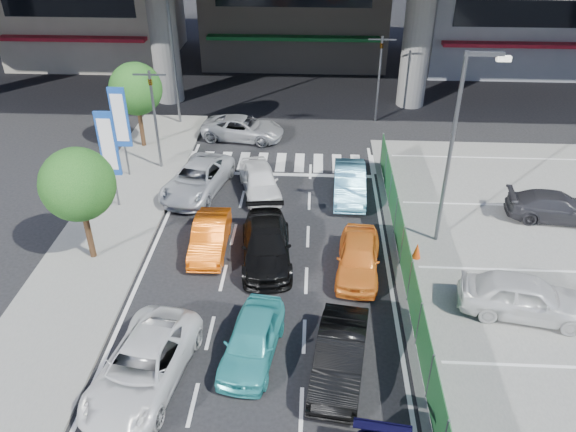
# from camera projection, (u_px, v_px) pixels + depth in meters

# --- Properties ---
(ground) EXTENTS (120.00, 120.00, 0.00)m
(ground) POSITION_uv_depth(u_px,v_px,m) (257.00, 335.00, 18.98)
(ground) COLOR black
(ground) RESTS_ON ground
(parking_lot) EXTENTS (12.00, 28.00, 0.06)m
(parking_lot) POSITION_uv_depth(u_px,v_px,m) (567.00, 306.00, 20.18)
(parking_lot) COLOR slate
(parking_lot) RESTS_ON ground
(sidewalk_left) EXTENTS (4.00, 30.00, 0.12)m
(sidewalk_left) POSITION_uv_depth(u_px,v_px,m) (94.00, 257.00, 22.64)
(sidewalk_left) COLOR slate
(sidewalk_left) RESTS_ON ground
(fence_run) EXTENTS (0.16, 22.00, 1.80)m
(fence_run) POSITION_uv_depth(u_px,v_px,m) (414.00, 300.00, 19.12)
(fence_run) COLOR #1C5327
(fence_run) RESTS_ON ground
(traffic_light_left) EXTENTS (1.60, 1.24, 5.20)m
(traffic_light_left) POSITION_uv_depth(u_px,v_px,m) (152.00, 96.00, 27.32)
(traffic_light_left) COLOR #595B60
(traffic_light_left) RESTS_ON ground
(traffic_light_right) EXTENTS (1.60, 1.24, 5.20)m
(traffic_light_right) POSITION_uv_depth(u_px,v_px,m) (381.00, 58.00, 32.73)
(traffic_light_right) COLOR #595B60
(traffic_light_right) RESTS_ON ground
(street_lamp_right) EXTENTS (1.65, 0.22, 8.00)m
(street_lamp_right) POSITION_uv_depth(u_px,v_px,m) (457.00, 137.00, 21.21)
(street_lamp_right) COLOR #595B60
(street_lamp_right) RESTS_ON ground
(street_lamp_left) EXTENTS (1.65, 0.22, 8.00)m
(street_lamp_left) POSITION_uv_depth(u_px,v_px,m) (175.00, 45.00, 31.96)
(street_lamp_left) COLOR #595B60
(street_lamp_left) RESTS_ON ground
(signboard_near) EXTENTS (0.80, 0.14, 4.70)m
(signboard_near) POSITION_uv_depth(u_px,v_px,m) (108.00, 147.00, 24.43)
(signboard_near) COLOR #595B60
(signboard_near) RESTS_ON ground
(signboard_far) EXTENTS (0.80, 0.14, 4.70)m
(signboard_far) POSITION_uv_depth(u_px,v_px,m) (120.00, 120.00, 26.99)
(signboard_far) COLOR #595B60
(signboard_far) RESTS_ON ground
(tree_near) EXTENTS (2.80, 2.80, 4.80)m
(tree_near) POSITION_uv_depth(u_px,v_px,m) (78.00, 185.00, 20.87)
(tree_near) COLOR #382314
(tree_near) RESTS_ON ground
(tree_far) EXTENTS (2.80, 2.80, 4.80)m
(tree_far) POSITION_uv_depth(u_px,v_px,m) (136.00, 89.00, 29.79)
(tree_far) COLOR #382314
(tree_far) RESTS_ON ground
(sedan_white_mid_left) EXTENTS (3.06, 5.27, 1.38)m
(sedan_white_mid_left) POSITION_uv_depth(u_px,v_px,m) (143.00, 366.00, 16.87)
(sedan_white_mid_left) COLOR white
(sedan_white_mid_left) RESTS_ON ground
(taxi_teal_mid) EXTENTS (2.13, 4.11, 1.33)m
(taxi_teal_mid) POSITION_uv_depth(u_px,v_px,m) (252.00, 340.00, 17.84)
(taxi_teal_mid) COLOR #36ABAE
(taxi_teal_mid) RESTS_ON ground
(hatch_black_mid_right) EXTENTS (2.03, 4.35, 1.38)m
(hatch_black_mid_right) POSITION_uv_depth(u_px,v_px,m) (340.00, 356.00, 17.22)
(hatch_black_mid_right) COLOR black
(hatch_black_mid_right) RESTS_ON ground
(taxi_orange_left) EXTENTS (1.42, 3.85, 1.26)m
(taxi_orange_left) POSITION_uv_depth(u_px,v_px,m) (210.00, 236.00, 22.88)
(taxi_orange_left) COLOR #EB5809
(taxi_orange_left) RESTS_ON ground
(sedan_black_mid) EXTENTS (2.42, 4.93, 1.38)m
(sedan_black_mid) POSITION_uv_depth(u_px,v_px,m) (266.00, 245.00, 22.27)
(sedan_black_mid) COLOR black
(sedan_black_mid) RESTS_ON ground
(taxi_orange_right) EXTENTS (2.00, 4.14, 1.36)m
(taxi_orange_right) POSITION_uv_depth(u_px,v_px,m) (358.00, 257.00, 21.57)
(taxi_orange_right) COLOR orange
(taxi_orange_right) RESTS_ON ground
(wagon_silver_front_left) EXTENTS (3.32, 5.35, 1.38)m
(wagon_silver_front_left) POSITION_uv_depth(u_px,v_px,m) (197.00, 179.00, 26.94)
(wagon_silver_front_left) COLOR silver
(wagon_silver_front_left) RESTS_ON ground
(sedan_white_front_mid) EXTENTS (2.61, 4.33, 1.38)m
(sedan_white_front_mid) POSITION_uv_depth(u_px,v_px,m) (260.00, 180.00, 26.85)
(sedan_white_front_mid) COLOR white
(sedan_white_front_mid) RESTS_ON ground
(kei_truck_front_right) EXTENTS (1.57, 4.23, 1.38)m
(kei_truck_front_right) POSITION_uv_depth(u_px,v_px,m) (350.00, 183.00, 26.59)
(kei_truck_front_right) COLOR #5BA6C9
(kei_truck_front_right) RESTS_ON ground
(crossing_wagon_silver) EXTENTS (4.94, 2.81, 1.30)m
(crossing_wagon_silver) POSITION_uv_depth(u_px,v_px,m) (243.00, 128.00, 32.23)
(crossing_wagon_silver) COLOR #9FA1A6
(crossing_wagon_silver) RESTS_ON ground
(parked_sedan_white) EXTENTS (4.71, 2.59, 1.52)m
(parked_sedan_white) POSITION_uv_depth(u_px,v_px,m) (525.00, 297.00, 19.40)
(parked_sedan_white) COLOR silver
(parked_sedan_white) RESTS_ON parking_lot
(parked_sedan_dgrey) EXTENTS (4.43, 2.17, 1.24)m
(parked_sedan_dgrey) POSITION_uv_depth(u_px,v_px,m) (556.00, 207.00, 24.77)
(parked_sedan_dgrey) COLOR #2E2E33
(parked_sedan_dgrey) RESTS_ON parking_lot
(traffic_cone) EXTENTS (0.42, 0.42, 0.68)m
(traffic_cone) POSITION_uv_depth(u_px,v_px,m) (417.00, 250.00, 22.44)
(traffic_cone) COLOR #E2430C
(traffic_cone) RESTS_ON parking_lot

